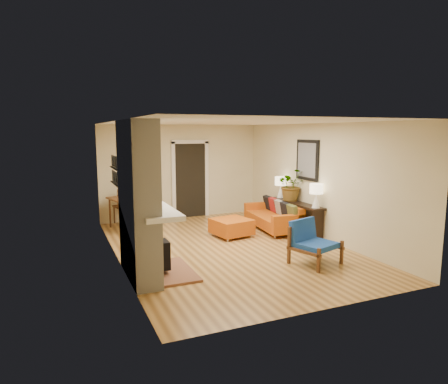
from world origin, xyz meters
The scene contains 10 objects.
room_shell centered at (0.60, 2.63, 1.24)m, with size 6.50×6.50×6.50m.
fireplace centered at (-2.00, -1.00, 1.24)m, with size 1.09×1.68×2.60m.
sofa centered at (1.72, 0.99, 0.32)m, with size 0.96×1.93×0.73m.
ottoman centered at (0.44, 0.79, 0.23)m, with size 0.93×0.93×0.40m.
blue_chair centered at (1.02, -1.50, 0.43)m, with size 0.96×0.94×0.80m.
dining_table centered at (-1.58, 2.43, 0.63)m, with size 1.05×1.82×0.96m.
console_table centered at (2.07, 0.56, 0.58)m, with size 0.34×1.85×0.72m.
lamp_near centered at (2.07, -0.19, 1.06)m, with size 0.30×0.30×0.54m.
lamp_far centered at (2.07, 1.33, 1.06)m, with size 0.30×0.30×0.54m.
houseplant centered at (2.06, 0.81, 1.12)m, with size 0.72×0.62×0.80m, color #1E5919.
Camera 1 is at (-3.27, -7.45, 2.42)m, focal length 32.00 mm.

